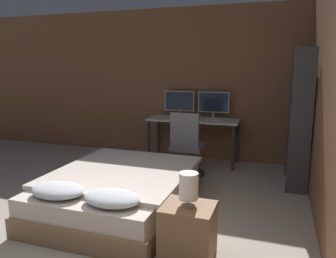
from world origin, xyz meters
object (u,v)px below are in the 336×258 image
(monitor_left, at_px, (179,102))
(bookshelf, at_px, (300,113))
(bed, at_px, (119,191))
(office_chair, at_px, (187,150))
(computer_mouse, at_px, (207,120))
(nightstand, at_px, (188,232))
(monitor_right, at_px, (214,103))
(desk, at_px, (193,124))
(keyboard, at_px, (190,120))
(bedside_lamp, at_px, (189,187))

(monitor_left, bearing_deg, bookshelf, -23.90)
(bed, relative_size, office_chair, 1.97)
(computer_mouse, height_order, bookshelf, bookshelf)
(nightstand, bearing_deg, bookshelf, 66.13)
(computer_mouse, bearing_deg, bed, -107.13)
(monitor_left, xyz_separation_m, monitor_right, (0.62, 0.00, 0.00))
(monitor_right, distance_m, computer_mouse, 0.45)
(monitor_left, bearing_deg, computer_mouse, -32.43)
(desk, distance_m, office_chair, 0.79)
(bed, distance_m, desk, 2.25)
(monitor_left, relative_size, monitor_right, 1.00)
(desk, distance_m, keyboard, 0.22)
(nightstand, height_order, monitor_left, monitor_left)
(office_chair, bearing_deg, computer_mouse, 70.67)
(monitor_left, bearing_deg, nightstand, -71.73)
(desk, bearing_deg, bed, -98.47)
(bed, relative_size, nightstand, 3.98)
(bedside_lamp, distance_m, computer_mouse, 2.73)
(desk, height_order, bookshelf, bookshelf)
(keyboard, bearing_deg, monitor_left, 129.17)
(bed, height_order, desk, desk)
(monitor_left, xyz_separation_m, computer_mouse, (0.60, -0.38, -0.25))
(bed, xyz_separation_m, monitor_left, (0.01, 2.38, 0.81))
(keyboard, bearing_deg, computer_mouse, -0.00)
(monitor_right, bearing_deg, bookshelf, -32.83)
(monitor_left, bearing_deg, monitor_right, 0.00)
(bed, distance_m, monitor_left, 2.51)
(nightstand, bearing_deg, office_chair, 105.80)
(keyboard, height_order, bookshelf, bookshelf)
(office_chair, bearing_deg, desk, 97.51)
(bedside_lamp, xyz_separation_m, monitor_left, (-1.02, 3.08, 0.37))
(nightstand, xyz_separation_m, office_chair, (-0.61, 2.15, 0.16))
(office_chair, xyz_separation_m, bookshelf, (1.58, 0.05, 0.64))
(bed, bearing_deg, monitor_left, 89.66)
(office_chair, bearing_deg, monitor_left, 113.70)
(bedside_lamp, distance_m, monitor_left, 3.26)
(monitor_right, xyz_separation_m, office_chair, (-0.21, -0.93, -0.63))
(monitor_right, bearing_deg, desk, -148.24)
(bed, height_order, office_chair, office_chair)
(keyboard, bearing_deg, bedside_lamp, -75.34)
(nightstand, relative_size, office_chair, 0.49)
(bedside_lamp, xyz_separation_m, office_chair, (-0.61, 2.15, -0.26))
(desk, height_order, keyboard, keyboard)
(nightstand, xyz_separation_m, bedside_lamp, (0.00, 0.00, 0.42))
(monitor_right, relative_size, computer_mouse, 7.79)
(keyboard, bearing_deg, office_chair, -79.94)
(keyboard, xyz_separation_m, computer_mouse, (0.29, -0.00, 0.01))
(nightstand, xyz_separation_m, monitor_right, (-0.39, 3.08, 0.79))
(keyboard, relative_size, computer_mouse, 5.71)
(bedside_lamp, relative_size, keyboard, 0.74)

